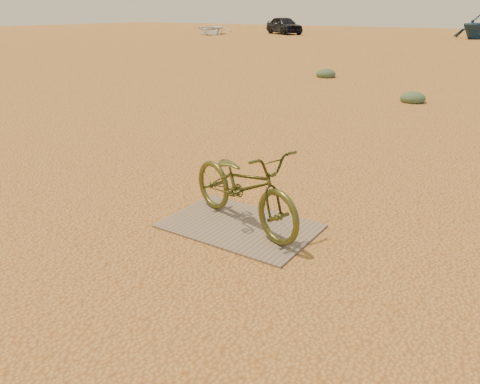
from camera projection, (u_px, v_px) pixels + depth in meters
The scene contains 7 objects.
ground at pixel (181, 240), 4.82m from camera, with size 120.00×120.00×0.00m, color #BC843F.
plywood_board at pixel (240, 226), 5.11m from camera, with size 1.60×1.07×0.02m, color #7D6B56.
bicycle at pixel (244, 186), 4.96m from camera, with size 0.60×1.71×0.90m, color #4B4E1D.
car at pixel (284, 25), 43.02m from camera, with size 1.83×4.54×1.55m, color black.
boat_near_left at pixel (210, 29), 42.85m from camera, with size 3.39×4.75×0.98m, color white.
kale_a at pixel (412, 102), 11.91m from camera, with size 0.63×0.63×0.34m, color #4B6142.
kale_c at pixel (326, 77), 16.22m from camera, with size 0.68×0.68×0.37m, color #4B6142.
Camera 1 is at (2.88, -3.26, 2.23)m, focal length 35.00 mm.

